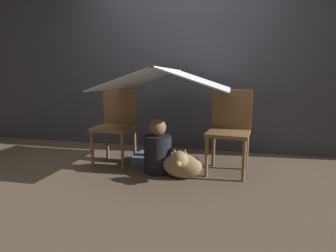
% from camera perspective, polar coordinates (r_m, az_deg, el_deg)
% --- Properties ---
extents(ground_plane, '(8.80, 8.80, 0.00)m').
position_cam_1_polar(ground_plane, '(2.90, -0.74, -10.19)').
color(ground_plane, brown).
extents(wall_back, '(7.00, 0.05, 2.50)m').
position_cam_1_polar(wall_back, '(3.77, 3.31, 13.90)').
color(wall_back, '#3D3D47').
rests_on(wall_back, ground_plane).
extents(chair_left, '(0.43, 0.43, 0.90)m').
position_cam_1_polar(chair_left, '(3.20, -11.20, 0.83)').
color(chair_left, brown).
rests_on(chair_left, ground_plane).
extents(chair_right, '(0.48, 0.48, 0.90)m').
position_cam_1_polar(chair_right, '(2.91, 13.25, -0.17)').
color(chair_right, brown).
rests_on(chair_right, ground_plane).
extents(sheet_canopy, '(1.32, 1.23, 0.23)m').
position_cam_1_polar(sheet_canopy, '(2.87, 0.00, 10.18)').
color(sheet_canopy, silver).
extents(person_front, '(0.30, 0.30, 0.59)m').
position_cam_1_polar(person_front, '(2.86, -2.25, -5.25)').
color(person_front, black).
rests_on(person_front, ground_plane).
extents(dog, '(0.41, 0.38, 0.35)m').
position_cam_1_polar(dog, '(2.69, 3.03, -8.31)').
color(dog, '#9E7F56').
rests_on(dog, ground_plane).
extents(floor_cushion, '(0.45, 0.36, 0.10)m').
position_cam_1_polar(floor_cushion, '(3.21, -3.06, -7.16)').
color(floor_cushion, '#4C7FB2').
rests_on(floor_cushion, ground_plane).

